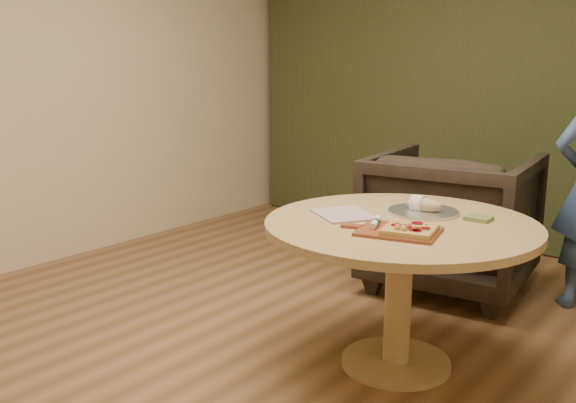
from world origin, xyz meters
The scene contains 11 objects.
room_shell centered at (0.00, 0.00, 1.40)m, with size 5.04×6.04×2.84m.
curtain centered at (0.00, 2.90, 1.40)m, with size 4.80×0.14×2.78m, color #2E3518.
pedestal_table centered at (0.41, 0.49, 0.61)m, with size 1.32×1.32×0.75m.
pizza_paddle centered at (0.49, 0.29, 0.76)m, with size 0.47×0.36×0.01m.
flatbread_pizza centered at (0.56, 0.29, 0.78)m, with size 0.27×0.27×0.04m.
cutlery_roll centered at (0.38, 0.30, 0.78)m, with size 0.10×0.19×0.03m.
newspaper centered at (0.12, 0.41, 0.76)m, with size 0.30×0.25×0.01m, color silver.
serving_tray centered at (0.41, 0.71, 0.76)m, with size 0.36×0.36×0.02m.
bread_roll centered at (0.40, 0.71, 0.79)m, with size 0.19×0.09×0.09m.
green_packet centered at (0.69, 0.74, 0.76)m, with size 0.12×0.10×0.02m, color #515E2A.
armchair centered at (0.12, 1.73, 0.51)m, with size 0.99×0.93×1.02m, color black.
Camera 1 is at (1.85, -2.18, 1.52)m, focal length 40.00 mm.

